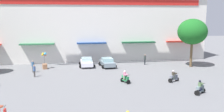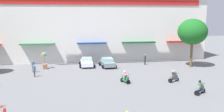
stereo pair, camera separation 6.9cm
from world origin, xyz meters
TOP-DOWN VIEW (x-y plane):
  - ground_plane at (0.00, 13.00)m, footprint 128.00×128.00m
  - colonial_building at (0.00, 36.81)m, footprint 42.02×18.64m
  - plaza_tree_1 at (15.20, 23.75)m, footprint 4.50×4.40m
  - parked_car_0 at (-0.84, 26.60)m, footprint 2.44×3.89m
  - parked_car_1 at (2.33, 25.82)m, footprint 2.56×3.96m
  - scooter_rider_0 at (9.72, 11.13)m, footprint 1.48×1.25m
  - scooter_rider_1 at (3.09, 16.40)m, footprint 1.02×1.41m
  - scooter_rider_3 at (8.97, 15.94)m, footprint 1.49×1.13m
  - pedestrian_0 at (8.63, 26.57)m, footprint 0.43×0.43m
  - pedestrian_1 at (-7.97, 21.16)m, footprint 0.41×0.41m
  - pedestrian_2 at (-8.54, 23.88)m, footprint 0.51×0.51m
  - balloon_vendor_cart at (-7.16, 25.97)m, footprint 0.82×1.02m

SIDE VIEW (x-z plane):
  - ground_plane at x=0.00m, z-range 0.00..0.00m
  - scooter_rider_3 at x=8.97m, z-range -0.12..1.34m
  - scooter_rider_0 at x=9.72m, z-range -0.12..1.38m
  - scooter_rider_1 at x=3.09m, z-range -0.12..1.39m
  - parked_car_0 at x=-0.84m, z-range 0.01..1.43m
  - parked_car_1 at x=2.33m, z-range 0.01..1.43m
  - pedestrian_1 at x=-7.97m, z-range 0.11..1.71m
  - pedestrian_2 at x=-8.54m, z-range 0.11..1.80m
  - pedestrian_0 at x=8.63m, z-range 0.12..1.82m
  - balloon_vendor_cart at x=-7.16m, z-range -0.19..2.33m
  - plaza_tree_1 at x=15.20m, z-range 1.74..9.20m
  - colonial_building at x=0.00m, z-range -1.48..21.38m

